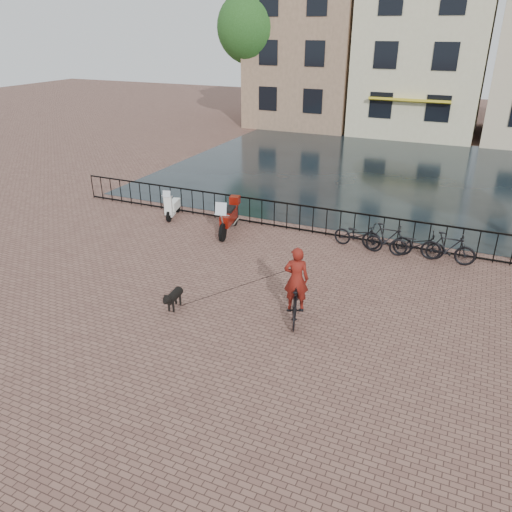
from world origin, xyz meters
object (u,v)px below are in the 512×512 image
at_px(motorcycle, 229,214).
at_px(scooter, 173,201).
at_px(dog, 174,298).
at_px(cyclist, 296,289).

distance_m(motorcycle, scooter, 2.82).
xyz_separation_m(dog, scooter, (-3.85, 5.94, 0.34)).
distance_m(dog, scooter, 7.09).
bearing_deg(scooter, motorcycle, -27.10).
bearing_deg(cyclist, scooter, -53.75).
distance_m(cyclist, motorcycle, 6.23).
bearing_deg(dog, cyclist, 8.00).
xyz_separation_m(motorcycle, scooter, (-2.75, 0.60, -0.10)).
relative_size(motorcycle, scooter, 1.48).
bearing_deg(scooter, cyclist, -51.42).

